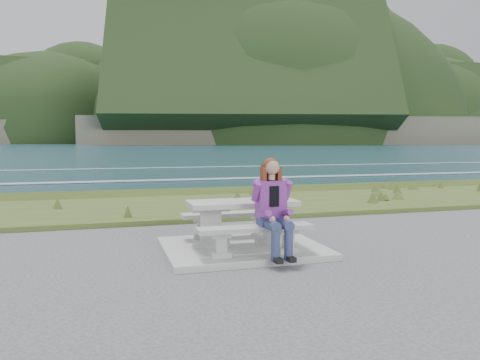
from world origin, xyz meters
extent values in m
cube|color=#AFAEAA|center=(0.00, 0.00, 0.05)|extent=(2.60, 2.10, 0.10)
cube|color=#AFAEAA|center=(-0.54, 0.00, 0.14)|extent=(0.62, 0.12, 0.08)
cube|color=#AFAEAA|center=(-0.54, 0.00, 0.44)|extent=(0.34, 0.09, 0.51)
cube|color=#AFAEAA|center=(-0.54, 0.00, 0.73)|extent=(0.62, 0.12, 0.08)
cube|color=#AFAEAA|center=(0.54, 0.00, 0.14)|extent=(0.62, 0.12, 0.08)
cube|color=#AFAEAA|center=(0.54, 0.00, 0.44)|extent=(0.34, 0.09, 0.51)
cube|color=#AFAEAA|center=(0.54, 0.00, 0.73)|extent=(0.62, 0.12, 0.08)
cube|color=#AFAEAA|center=(0.00, 0.00, 0.81)|extent=(1.80, 0.75, 0.08)
cube|color=#AFAEAA|center=(-0.54, -0.70, 0.14)|extent=(0.30, 0.12, 0.08)
cube|color=#AFAEAA|center=(-0.54, -0.70, 0.29)|extent=(0.17, 0.09, 0.22)
cube|color=#AFAEAA|center=(-0.54, -0.70, 0.44)|extent=(0.30, 0.12, 0.08)
cube|color=#AFAEAA|center=(0.54, -0.70, 0.14)|extent=(0.30, 0.12, 0.08)
cube|color=#AFAEAA|center=(0.54, -0.70, 0.29)|extent=(0.17, 0.09, 0.22)
cube|color=#AFAEAA|center=(0.54, -0.70, 0.44)|extent=(0.30, 0.12, 0.08)
cube|color=#AFAEAA|center=(0.00, -0.70, 0.52)|extent=(1.80, 0.35, 0.07)
cube|color=#AFAEAA|center=(-0.54, 0.70, 0.14)|extent=(0.30, 0.12, 0.08)
cube|color=#AFAEAA|center=(-0.54, 0.70, 0.29)|extent=(0.17, 0.09, 0.22)
cube|color=#AFAEAA|center=(-0.54, 0.70, 0.44)|extent=(0.30, 0.12, 0.08)
cube|color=#AFAEAA|center=(0.54, 0.70, 0.14)|extent=(0.30, 0.12, 0.08)
cube|color=#AFAEAA|center=(0.54, 0.70, 0.29)|extent=(0.17, 0.09, 0.22)
cube|color=#AFAEAA|center=(0.54, 0.70, 0.44)|extent=(0.30, 0.12, 0.08)
cube|color=#AFAEAA|center=(0.00, 0.70, 0.52)|extent=(1.80, 0.35, 0.07)
cube|color=#2E4B1C|center=(0.00, 5.00, 0.00)|extent=(160.00, 4.50, 0.22)
cube|color=#5F5947|center=(0.00, 7.90, 0.00)|extent=(160.00, 0.80, 2.20)
plane|color=#1C4251|center=(0.00, 430.00, -1.80)|extent=(1600.00, 1600.00, 0.00)
cube|color=silver|center=(0.00, 14.00, -1.74)|extent=(220.00, 3.00, 0.06)
cube|color=silver|center=(0.00, 22.00, -1.74)|extent=(220.00, 2.00, 0.06)
cube|color=silver|center=(0.00, 34.00, -1.74)|extent=(220.00, 1.40, 0.06)
cube|color=silver|center=(0.00, 52.00, -1.74)|extent=(220.00, 1.00, 0.06)
cube|color=#5F5947|center=(130.00, 330.00, 7.20)|extent=(296.14, 193.70, 18.00)
ellipsoid|color=black|center=(130.00, 330.00, 10.20)|extent=(311.77, 210.10, 209.34)
cube|color=#5F5947|center=(320.00, 420.00, 7.20)|extent=(224.66, 148.06, 18.00)
ellipsoid|color=black|center=(320.00, 420.00, 10.20)|extent=(236.23, 161.33, 160.08)
cube|color=#5F5947|center=(-40.00, 440.00, 7.20)|extent=(201.55, 149.04, 18.00)
ellipsoid|color=black|center=(-40.00, 440.00, 10.20)|extent=(211.86, 162.91, 135.45)
cube|color=#5F5947|center=(480.00, 520.00, 7.20)|extent=(197.87, 126.05, 18.00)
ellipsoid|color=black|center=(480.00, 520.00, 10.20)|extent=(207.79, 137.80, 116.98)
cube|color=navy|center=(0.26, -0.93, 0.39)|extent=(0.42, 0.76, 0.57)
cube|color=#813092|center=(0.25, -0.68, 0.96)|extent=(0.45, 0.26, 0.56)
sphere|color=tan|center=(0.25, -0.70, 1.44)|extent=(0.24, 0.24, 0.24)
sphere|color=#5F3415|center=(0.25, -0.67, 1.45)|extent=(0.26, 0.26, 0.26)
camera|label=1|loc=(-2.19, -7.36, 1.87)|focal=35.00mm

